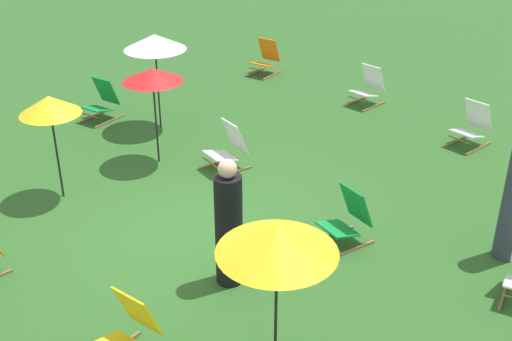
{
  "coord_description": "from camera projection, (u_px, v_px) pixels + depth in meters",
  "views": [
    {
      "loc": [
        6.08,
        -5.02,
        5.0
      ],
      "look_at": [
        0.0,
        1.2,
        0.5
      ],
      "focal_mm": 45.5,
      "sensor_mm": 36.0,
      "label": 1
    }
  ],
  "objects": [
    {
      "name": "deckchair_0",
      "position": [
        368.0,
        87.0,
        13.4
      ],
      "size": [
        0.5,
        0.77,
        0.83
      ],
      "rotation": [
        0.0,
        0.0,
        -0.03
      ],
      "color": "olive",
      "rests_on": "ground"
    },
    {
      "name": "deckchair_4",
      "position": [
        228.0,
        148.0,
        10.79
      ],
      "size": [
        0.61,
        0.84,
        0.83
      ],
      "rotation": [
        0.0,
        0.0,
        -0.19
      ],
      "color": "olive",
      "rests_on": "ground"
    },
    {
      "name": "umbrella_0",
      "position": [
        277.0,
        240.0,
        6.14
      ],
      "size": [
        1.2,
        1.2,
        1.74
      ],
      "color": "black",
      "rests_on": "ground"
    },
    {
      "name": "umbrella_2",
      "position": [
        152.0,
        75.0,
        10.47
      ],
      "size": [
        0.99,
        0.99,
        1.67
      ],
      "color": "black",
      "rests_on": "ground"
    },
    {
      "name": "deckchair_3",
      "position": [
        266.0,
        59.0,
        15.13
      ],
      "size": [
        0.61,
        0.83,
        0.83
      ],
      "rotation": [
        0.0,
        0.0,
        0.19
      ],
      "color": "olive",
      "rests_on": "ground"
    },
    {
      "name": "deckchair_7",
      "position": [
        101.0,
        102.0,
        12.68
      ],
      "size": [
        0.61,
        0.83,
        0.83
      ],
      "rotation": [
        0.0,
        0.0,
        0.19
      ],
      "color": "olive",
      "rests_on": "ground"
    },
    {
      "name": "umbrella_1",
      "position": [
        49.0,
        105.0,
        9.41
      ],
      "size": [
        0.9,
        0.9,
        1.66
      ],
      "color": "black",
      "rests_on": "ground"
    },
    {
      "name": "deckchair_8",
      "position": [
        129.0,
        332.0,
        6.79
      ],
      "size": [
        0.57,
        0.81,
        0.83
      ],
      "rotation": [
        0.0,
        0.0,
        0.13
      ],
      "color": "olive",
      "rests_on": "ground"
    },
    {
      "name": "deckchair_11",
      "position": [
        347.0,
        219.0,
        8.79
      ],
      "size": [
        0.63,
        0.85,
        0.83
      ],
      "rotation": [
        0.0,
        0.0,
        -0.22
      ],
      "color": "olive",
      "rests_on": "ground"
    },
    {
      "name": "ground_plane",
      "position": [
        197.0,
        229.0,
        9.26
      ],
      "size": [
        40.0,
        40.0,
        0.0
      ],
      "primitive_type": "plane",
      "color": "#2D6026"
    },
    {
      "name": "person_1",
      "position": [
        229.0,
        227.0,
        7.83
      ],
      "size": [
        0.47,
        0.47,
        1.7
      ],
      "rotation": [
        0.0,
        0.0,
        4.12
      ],
      "color": "black",
      "rests_on": "ground"
    },
    {
      "name": "deckchair_2",
      "position": [
        472.0,
        126.0,
        11.61
      ],
      "size": [
        0.54,
        0.8,
        0.83
      ],
      "rotation": [
        0.0,
        0.0,
        -0.09
      ],
      "color": "olive",
      "rests_on": "ground"
    },
    {
      "name": "umbrella_3",
      "position": [
        155.0,
        42.0,
        11.73
      ],
      "size": [
        1.14,
        1.14,
        1.82
      ],
      "color": "black",
      "rests_on": "ground"
    }
  ]
}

